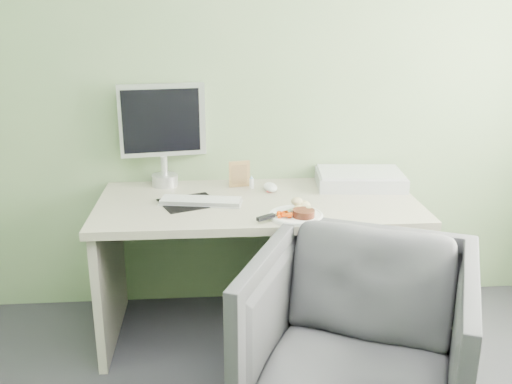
{
  "coord_description": "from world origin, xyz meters",
  "views": [
    {
      "loc": [
        -0.22,
        -1.07,
        1.65
      ],
      "look_at": [
        -0.02,
        1.5,
        0.82
      ],
      "focal_mm": 40.0,
      "sensor_mm": 36.0,
      "label": 1
    }
  ],
  "objects": [
    {
      "name": "potato_pile",
      "position": [
        0.19,
        1.42,
        0.77
      ],
      "size": [
        0.13,
        0.11,
        0.06
      ],
      "primitive_type": "ellipsoid",
      "rotation": [
        0.0,
        0.0,
        -0.3
      ],
      "color": "tan",
      "rests_on": "plate"
    },
    {
      "name": "mousepad",
      "position": [
        -0.34,
        1.61,
        0.73
      ],
      "size": [
        0.33,
        0.32,
        0.0
      ],
      "primitive_type": "cube",
      "rotation": [
        0.0,
        0.0,
        0.38
      ],
      "color": "black",
      "rests_on": "desk"
    },
    {
      "name": "scanner",
      "position": [
        0.57,
        1.83,
        0.77
      ],
      "size": [
        0.49,
        0.35,
        0.07
      ],
      "primitive_type": "cube",
      "rotation": [
        0.0,
        0.0,
        -0.09
      ],
      "color": "#B5B8BC",
      "rests_on": "desk"
    },
    {
      "name": "steak",
      "position": [
        0.19,
        1.34,
        0.76
      ],
      "size": [
        0.11,
        0.11,
        0.03
      ],
      "primitive_type": "cylinder",
      "rotation": [
        0.0,
        0.0,
        -0.08
      ],
      "color": "black",
      "rests_on": "plate"
    },
    {
      "name": "computer_mouse",
      "position": [
        0.08,
        1.77,
        0.75
      ],
      "size": [
        0.09,
        0.13,
        0.04
      ],
      "primitive_type": "ellipsoid",
      "rotation": [
        0.0,
        0.0,
        0.17
      ],
      "color": "white",
      "rests_on": "desk"
    },
    {
      "name": "carrot_heap",
      "position": [
        0.1,
        1.34,
        0.76
      ],
      "size": [
        0.06,
        0.05,
        0.04
      ],
      "primitive_type": "cube",
      "rotation": [
        0.0,
        0.0,
        0.06
      ],
      "color": "#F54405",
      "rests_on": "plate"
    },
    {
      "name": "desk_chair",
      "position": [
        0.34,
        0.85,
        0.38
      ],
      "size": [
        1.09,
        1.11,
        0.77
      ],
      "primitive_type": "imported",
      "rotation": [
        0.0,
        0.0,
        -0.42
      ],
      "color": "#37373C",
      "rests_on": "floor"
    },
    {
      "name": "keyboard",
      "position": [
        -0.28,
        1.6,
        0.74
      ],
      "size": [
        0.41,
        0.18,
        0.02
      ],
      "primitive_type": "cube",
      "rotation": [
        0.0,
        0.0,
        -0.18
      ],
      "color": "white",
      "rests_on": "desk"
    },
    {
      "name": "desk",
      "position": [
        0.0,
        1.62,
        0.55
      ],
      "size": [
        1.6,
        0.75,
        0.73
      ],
      "color": "#B5B198",
      "rests_on": "floor"
    },
    {
      "name": "wall_back",
      "position": [
        0.0,
        2.0,
        1.35
      ],
      "size": [
        3.5,
        0.0,
        3.5
      ],
      "primitive_type": "plane",
      "rotation": [
        1.57,
        0.0,
        0.0
      ],
      "color": "gray",
      "rests_on": "floor"
    },
    {
      "name": "plate",
      "position": [
        0.16,
        1.38,
        0.74
      ],
      "size": [
        0.25,
        0.25,
        0.01
      ],
      "primitive_type": "cylinder",
      "color": "white",
      "rests_on": "desk"
    },
    {
      "name": "eyedrop_bottle",
      "position": [
        -0.02,
        1.83,
        0.76
      ],
      "size": [
        0.02,
        0.02,
        0.07
      ],
      "color": "white",
      "rests_on": "desk"
    },
    {
      "name": "photo_frame",
      "position": [
        -0.08,
        1.87,
        0.8
      ],
      "size": [
        0.11,
        0.03,
        0.14
      ],
      "primitive_type": "cube",
      "rotation": [
        0.0,
        0.0,
        0.18
      ],
      "color": "#9C7E48",
      "rests_on": "desk"
    },
    {
      "name": "steak_knife",
      "position": [
        0.04,
        1.33,
        0.76
      ],
      "size": [
        0.21,
        0.16,
        0.02
      ],
      "rotation": [
        0.0,
        0.0,
        0.61
      ],
      "color": "silver",
      "rests_on": "plate"
    },
    {
      "name": "monitor",
      "position": [
        -0.48,
        1.94,
        1.04
      ],
      "size": [
        0.46,
        0.15,
        0.55
      ],
      "rotation": [
        0.0,
        0.0,
        0.16
      ],
      "color": "silver",
      "rests_on": "desk"
    }
  ]
}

